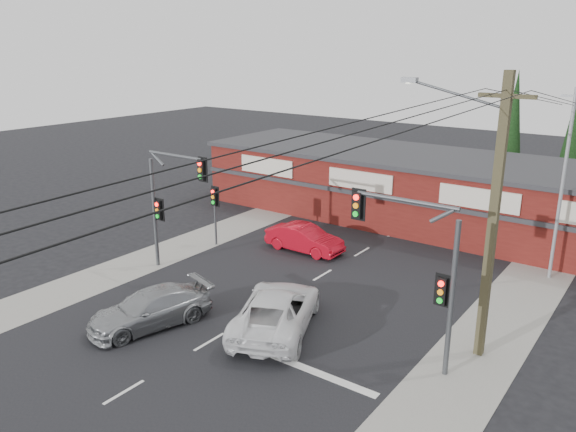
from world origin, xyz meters
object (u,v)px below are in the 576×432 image
Objects in this scene: red_sedan at (304,238)px; shop_building at (404,185)px; white_suv at (276,310)px; utility_pole at (490,211)px; silver_suv at (150,309)px.

red_sedan is 9.16m from shop_building.
white_suv is at bearing -81.81° from shop_building.
red_sedan is (-4.05, 7.88, -0.09)m from white_suv.
red_sedan is 0.44× the size of utility_pole.
silver_suv is at bearing 179.20° from red_sedan.
shop_building is (1.63, 8.90, 1.41)m from red_sedan.
silver_suv is (-4.24, -2.71, -0.09)m from white_suv.
shop_building is at bearing -104.90° from white_suv.
white_suv is 17.01m from shop_building.
red_sedan is at bearing 155.13° from utility_pole.
white_suv is 5.03m from silver_suv.
white_suv reaches higher than silver_suv.
white_suv is at bearing 49.17° from silver_suv.
silver_suv is 19.63m from shop_building.
utility_pole is (10.99, -5.09, 4.68)m from red_sedan.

